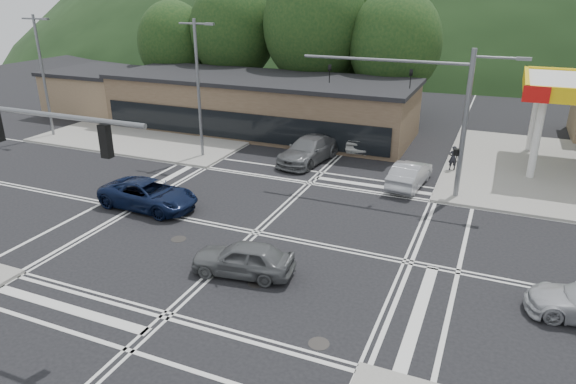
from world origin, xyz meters
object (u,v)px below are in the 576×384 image
at_px(car_queue_a, 410,174).
at_px(car_northbound, 309,150).
at_px(car_blue_west, 149,194).
at_px(car_grey_center, 243,258).
at_px(car_queue_b, 363,137).
at_px(pedestrian, 453,158).

xyz_separation_m(car_queue_a, car_northbound, (-6.99, 1.90, 0.08)).
bearing_deg(car_blue_west, car_grey_center, -115.18).
xyz_separation_m(car_queue_b, car_northbound, (-2.49, -4.39, -0.03)).
height_order(car_blue_west, car_northbound, car_northbound).
relative_size(car_grey_center, car_northbound, 0.73).
height_order(car_blue_west, car_queue_b, car_queue_b).
height_order(car_grey_center, pedestrian, pedestrian).
bearing_deg(car_queue_a, car_queue_b, -48.49).
bearing_deg(car_grey_center, car_northbound, -177.77).
bearing_deg(pedestrian, car_queue_a, 39.38).
xyz_separation_m(car_queue_a, pedestrian, (2.00, 3.54, 0.18)).
xyz_separation_m(car_blue_west, car_queue_a, (11.98, 8.50, -0.00)).
relative_size(car_grey_center, car_queue_b, 0.83).
height_order(car_northbound, pedestrian, pedestrian).
bearing_deg(car_queue_a, car_grey_center, 76.99).
bearing_deg(car_grey_center, car_blue_west, -126.12).
height_order(car_queue_a, car_northbound, car_northbound).
distance_m(car_blue_west, car_grey_center, 8.68).
distance_m(car_blue_west, pedestrian, 18.46).
relative_size(car_queue_b, pedestrian, 3.25).
bearing_deg(car_queue_b, car_grey_center, 83.22).
height_order(car_queue_a, car_queue_b, car_queue_b).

